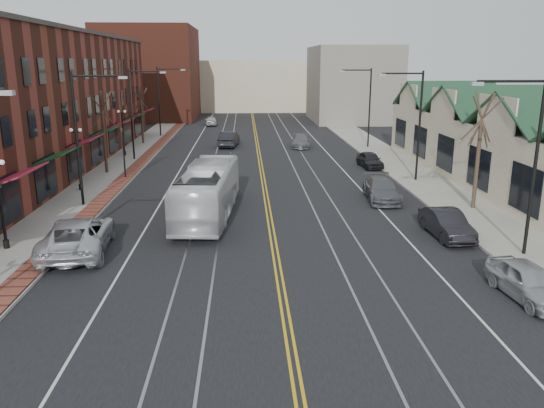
{
  "coord_description": "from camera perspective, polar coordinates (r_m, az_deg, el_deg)",
  "views": [
    {
      "loc": [
        -1.38,
        -16.51,
        8.74
      ],
      "look_at": [
        -0.08,
        8.56,
        2.0
      ],
      "focal_mm": 35.0,
      "sensor_mm": 36.0,
      "label": 1
    }
  ],
  "objects": [
    {
      "name": "sidewalk_right",
      "position": [
        39.83,
        16.74,
        1.82
      ],
      "size": [
        4.0,
        120.0,
        0.15
      ],
      "primitive_type": "cube",
      "color": "gray",
      "rests_on": "ground"
    },
    {
      "name": "streetlight_r_2",
      "position": [
        56.03,
        10.04,
        11.01
      ],
      "size": [
        3.33,
        0.25,
        8.0
      ],
      "color": "black",
      "rests_on": "sidewalk_right"
    },
    {
      "name": "sidewalk_left",
      "position": [
        39.0,
        -18.7,
        1.39
      ],
      "size": [
        4.0,
        120.0,
        0.15
      ],
      "primitive_type": "cube",
      "color": "gray",
      "rests_on": "ground"
    },
    {
      "name": "tree_left_far",
      "position": [
        59.81,
        -13.86,
        9.36
      ],
      "size": [
        1.66,
        1.28,
        6.02
      ],
      "color": "#382B21",
      "rests_on": "sidewalk_left"
    },
    {
      "name": "streetlight_l_2",
      "position": [
        49.6,
        -14.44,
        10.27
      ],
      "size": [
        3.33,
        0.25,
        8.0
      ],
      "color": "black",
      "rests_on": "sidewalk_left"
    },
    {
      "name": "building_left",
      "position": [
        47.05,
        -25.34,
        9.67
      ],
      "size": [
        10.0,
        50.0,
        11.0
      ],
      "primitive_type": "cube",
      "color": "maroon",
      "rests_on": "ground"
    },
    {
      "name": "ground",
      "position": [
        18.73,
        1.63,
        -12.8
      ],
      "size": [
        160.0,
        160.0,
        0.0
      ],
      "primitive_type": "plane",
      "color": "black",
      "rests_on": "ground"
    },
    {
      "name": "parked_car_b",
      "position": [
        28.63,
        18.25,
        -2.05
      ],
      "size": [
        1.69,
        4.35,
        1.41
      ],
      "primitive_type": "imported",
      "rotation": [
        0.0,
        0.0,
        0.05
      ],
      "color": "black",
      "rests_on": "ground"
    },
    {
      "name": "transit_bus",
      "position": [
        30.89,
        -6.9,
        1.39
      ],
      "size": [
        3.44,
        11.03,
        3.03
      ],
      "primitive_type": "imported",
      "rotation": [
        0.0,
        0.0,
        3.06
      ],
      "color": "white",
      "rests_on": "ground"
    },
    {
      "name": "tree_left_near",
      "position": [
        44.25,
        -17.66,
        7.55
      ],
      "size": [
        1.78,
        1.37,
        6.48
      ],
      "color": "#382B21",
      "rests_on": "sidewalk_left"
    },
    {
      "name": "building_right",
      "position": [
        41.83,
        24.76,
        4.79
      ],
      "size": [
        8.0,
        36.0,
        4.6
      ],
      "primitive_type": "cube",
      "color": "#B5A68B",
      "rests_on": "ground"
    },
    {
      "name": "streetlight_r_0",
      "position": [
        25.97,
        25.76,
        5.32
      ],
      "size": [
        3.33,
        0.25,
        8.0
      ],
      "color": "black",
      "rests_on": "sidewalk_right"
    },
    {
      "name": "parked_car_c",
      "position": [
        35.2,
        11.72,
        1.54
      ],
      "size": [
        2.41,
        5.11,
        1.44
      ],
      "primitive_type": "imported",
      "rotation": [
        0.0,
        0.0,
        -0.08
      ],
      "color": "#58585F",
      "rests_on": "ground"
    },
    {
      "name": "streetlight_l_1",
      "position": [
        34.12,
        -19.61,
        7.92
      ],
      "size": [
        3.33,
        0.25,
        8.0
      ],
      "color": "black",
      "rests_on": "sidewalk_left"
    },
    {
      "name": "manhole_far",
      "position": [
        27.76,
        -23.59,
        -4.28
      ],
      "size": [
        0.6,
        0.6,
        0.02
      ],
      "primitive_type": "cylinder",
      "color": "#592D19",
      "rests_on": "sidewalk_left"
    },
    {
      "name": "backdrop_right",
      "position": [
        83.2,
        8.6,
        12.64
      ],
      "size": [
        12.0,
        16.0,
        11.0
      ],
      "primitive_type": "cube",
      "color": "slate",
      "rests_on": "ground"
    },
    {
      "name": "traffic_signal",
      "position": [
        42.03,
        -15.69,
        5.73
      ],
      "size": [
        0.18,
        0.15,
        3.8
      ],
      "color": "black",
      "rests_on": "sidewalk_left"
    },
    {
      "name": "parked_car_d",
      "position": [
        46.18,
        10.48,
        4.71
      ],
      "size": [
        1.84,
        4.0,
        1.33
      ],
      "primitive_type": "imported",
      "rotation": [
        0.0,
        0.0,
        0.07
      ],
      "color": "black",
      "rests_on": "ground"
    },
    {
      "name": "distant_car_left",
      "position": [
        56.95,
        -4.65,
        6.97
      ],
      "size": [
        2.27,
        5.04,
        1.6
      ],
      "primitive_type": "imported",
      "rotation": [
        0.0,
        0.0,
        3.02
      ],
      "color": "black",
      "rests_on": "ground"
    },
    {
      "name": "parked_suv",
      "position": [
        26.59,
        -20.19,
        -3.19
      ],
      "size": [
        3.47,
        6.38,
        1.7
      ],
      "primitive_type": "imported",
      "rotation": [
        0.0,
        0.0,
        3.25
      ],
      "color": "silver",
      "rests_on": "ground"
    },
    {
      "name": "lamppost_l_2",
      "position": [
        38.81,
        -20.1,
        4.42
      ],
      "size": [
        0.84,
        0.28,
        4.27
      ],
      "color": "black",
      "rests_on": "sidewalk_left"
    },
    {
      "name": "lamppost_l_1",
      "position": [
        27.82,
        -27.11,
        -0.25
      ],
      "size": [
        0.84,
        0.28,
        4.27
      ],
      "color": "black",
      "rests_on": "sidewalk_left"
    },
    {
      "name": "tree_right_mid",
      "position": [
        33.88,
        21.35,
        5.54
      ],
      "size": [
        1.9,
        1.46,
        6.93
      ],
      "color": "#382B21",
      "rests_on": "sidewalk_right"
    },
    {
      "name": "distant_car_right",
      "position": [
        56.42,
        3.13,
        6.77
      ],
      "size": [
        2.34,
        4.68,
        1.31
      ],
      "primitive_type": "imported",
      "rotation": [
        0.0,
        0.0,
        -0.12
      ],
      "color": "slate",
      "rests_on": "ground"
    },
    {
      "name": "distant_car_far",
      "position": [
        76.46,
        -6.57,
        8.88
      ],
      "size": [
        1.88,
        4.08,
        1.35
      ],
      "primitive_type": "imported",
      "rotation": [
        0.0,
        0.0,
        3.21
      ],
      "color": "#AFB2B6",
      "rests_on": "ground"
    },
    {
      "name": "lamppost_l_3",
      "position": [
        52.19,
        -15.72,
        7.28
      ],
      "size": [
        0.84,
        0.28,
        4.27
      ],
      "color": "black",
      "rests_on": "sidewalk_left"
    },
    {
      "name": "parked_car_a",
      "position": [
        22.51,
        25.83,
        -7.49
      ],
      "size": [
        2.02,
        4.22,
        1.39
      ],
      "primitive_type": "imported",
      "rotation": [
        0.0,
        0.0,
        0.09
      ],
      "color": "#A9ACB0",
      "rests_on": "ground"
    },
    {
      "name": "streetlight_l_3",
      "position": [
        65.33,
        -11.71,
        11.47
      ],
      "size": [
        3.33,
        0.25,
        8.0
      ],
      "color": "black",
      "rests_on": "sidewalk_left"
    },
    {
      "name": "backdrop_mid",
      "position": [
        101.6,
        -2.24,
        12.63
      ],
      "size": [
        22.0,
        14.0,
        9.0
      ],
      "primitive_type": "cube",
      "color": "#B5A68B",
      "rests_on": "ground"
    },
    {
      "name": "backdrop_left",
      "position": [
        87.75,
        -12.93,
        13.53
      ],
      "size": [
        14.0,
        18.0,
        14.0
      ],
      "primitive_type": "cube",
      "color": "maroon",
      "rests_on": "ground"
    },
    {
      "name": "streetlight_r_1",
      "position": [
        40.63,
        15.05,
        9.28
      ],
      "size": [
        3.33,
        0.25,
        8.0
      ],
      "color": "black",
      "rests_on": "sidewalk_right"
    }
  ]
}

